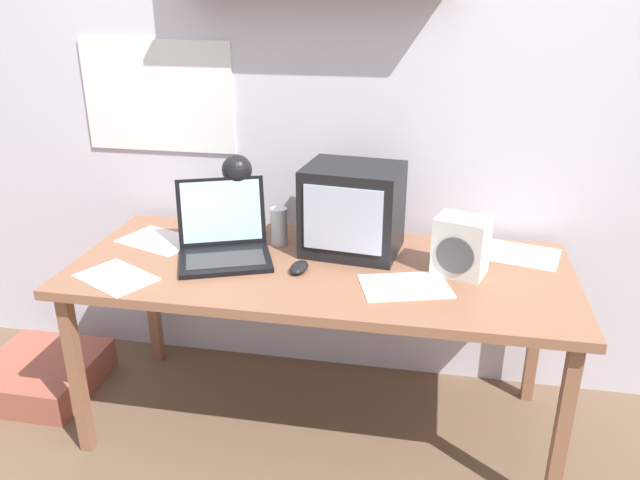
% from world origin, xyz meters
% --- Properties ---
extents(ground_plane, '(12.00, 12.00, 0.00)m').
position_xyz_m(ground_plane, '(0.00, 0.00, 0.00)').
color(ground_plane, brown).
extents(back_wall, '(5.60, 0.24, 2.60)m').
position_xyz_m(back_wall, '(-0.01, 0.46, 1.31)').
color(back_wall, silver).
rests_on(back_wall, ground_plane).
extents(corner_desk, '(1.82, 0.77, 0.70)m').
position_xyz_m(corner_desk, '(0.00, 0.00, 0.65)').
color(corner_desk, '#915E44').
rests_on(corner_desk, ground_plane).
extents(crt_monitor, '(0.38, 0.33, 0.34)m').
position_xyz_m(crt_monitor, '(0.10, 0.16, 0.87)').
color(crt_monitor, black).
rests_on(crt_monitor, corner_desk).
extents(laptop, '(0.43, 0.43, 0.27)m').
position_xyz_m(laptop, '(-0.38, 0.03, 0.77)').
color(laptop, black).
rests_on(laptop, corner_desk).
extents(desk_lamp, '(0.14, 0.18, 0.34)m').
position_xyz_m(desk_lamp, '(-0.37, 0.22, 0.96)').
color(desk_lamp, black).
rests_on(desk_lamp, corner_desk).
extents(juice_glass, '(0.07, 0.07, 0.15)m').
position_xyz_m(juice_glass, '(-0.20, 0.18, 0.77)').
color(juice_glass, white).
rests_on(juice_glass, corner_desk).
extents(space_heater, '(0.21, 0.18, 0.21)m').
position_xyz_m(space_heater, '(0.50, 0.03, 0.81)').
color(space_heater, silver).
rests_on(space_heater, corner_desk).
extents(computer_mouse, '(0.07, 0.11, 0.03)m').
position_xyz_m(computer_mouse, '(-0.06, -0.07, 0.72)').
color(computer_mouse, black).
rests_on(computer_mouse, corner_desk).
extents(loose_paper_near_monitor, '(0.34, 0.28, 0.00)m').
position_xyz_m(loose_paper_near_monitor, '(0.32, -0.12, 0.70)').
color(loose_paper_near_monitor, white).
rests_on(loose_paper_near_monitor, corner_desk).
extents(loose_paper_near_laptop, '(0.33, 0.29, 0.00)m').
position_xyz_m(loose_paper_near_laptop, '(-0.68, -0.24, 0.70)').
color(loose_paper_near_laptop, white).
rests_on(loose_paper_near_laptop, corner_desk).
extents(open_notebook, '(0.35, 0.30, 0.00)m').
position_xyz_m(open_notebook, '(-0.68, 0.11, 0.70)').
color(open_notebook, white).
rests_on(open_notebook, corner_desk).
extents(printed_handout, '(0.32, 0.28, 0.00)m').
position_xyz_m(printed_handout, '(0.73, 0.23, 0.70)').
color(printed_handout, white).
rests_on(printed_handout, corner_desk).
extents(floor_cushion, '(0.47, 0.47, 0.14)m').
position_xyz_m(floor_cushion, '(-1.25, 0.00, 0.07)').
color(floor_cushion, '#A05442').
rests_on(floor_cushion, ground_plane).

